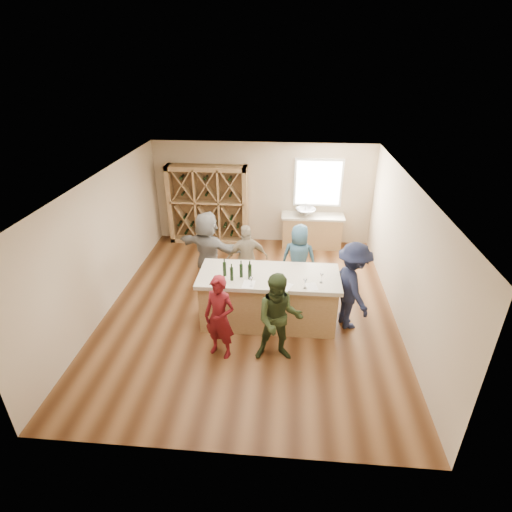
# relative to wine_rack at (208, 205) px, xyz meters

# --- Properties ---
(floor) EXTENTS (6.00, 7.00, 0.10)m
(floor) POSITION_rel_wine_rack_xyz_m (1.50, -3.27, -1.15)
(floor) COLOR brown
(floor) RESTS_ON ground
(ceiling) EXTENTS (6.00, 7.00, 0.10)m
(ceiling) POSITION_rel_wine_rack_xyz_m (1.50, -3.27, 1.75)
(ceiling) COLOR white
(ceiling) RESTS_ON ground
(wall_back) EXTENTS (6.00, 0.10, 2.80)m
(wall_back) POSITION_rel_wine_rack_xyz_m (1.50, 0.28, 0.30)
(wall_back) COLOR tan
(wall_back) RESTS_ON ground
(wall_front) EXTENTS (6.00, 0.10, 2.80)m
(wall_front) POSITION_rel_wine_rack_xyz_m (1.50, -6.82, 0.30)
(wall_front) COLOR tan
(wall_front) RESTS_ON ground
(wall_left) EXTENTS (0.10, 7.00, 2.80)m
(wall_left) POSITION_rel_wine_rack_xyz_m (-1.55, -3.27, 0.30)
(wall_left) COLOR tan
(wall_left) RESTS_ON ground
(wall_right) EXTENTS (0.10, 7.00, 2.80)m
(wall_right) POSITION_rel_wine_rack_xyz_m (4.55, -3.27, 0.30)
(wall_right) COLOR tan
(wall_right) RESTS_ON ground
(window_frame) EXTENTS (1.30, 0.06, 1.30)m
(window_frame) POSITION_rel_wine_rack_xyz_m (3.00, 0.20, 0.65)
(window_frame) COLOR white
(window_frame) RESTS_ON wall_back
(window_pane) EXTENTS (1.18, 0.01, 1.18)m
(window_pane) POSITION_rel_wine_rack_xyz_m (3.00, 0.17, 0.65)
(window_pane) COLOR white
(window_pane) RESTS_ON wall_back
(wine_rack) EXTENTS (2.20, 0.45, 2.20)m
(wine_rack) POSITION_rel_wine_rack_xyz_m (0.00, 0.00, 0.00)
(wine_rack) COLOR #9B774A
(wine_rack) RESTS_ON floor
(back_counter_base) EXTENTS (1.60, 0.58, 0.86)m
(back_counter_base) POSITION_rel_wine_rack_xyz_m (2.90, -0.07, -0.67)
(back_counter_base) COLOR #9B774A
(back_counter_base) RESTS_ON floor
(back_counter_top) EXTENTS (1.70, 0.62, 0.06)m
(back_counter_top) POSITION_rel_wine_rack_xyz_m (2.90, -0.07, -0.21)
(back_counter_top) COLOR #BEB49C
(back_counter_top) RESTS_ON back_counter_base
(sink) EXTENTS (0.54, 0.54, 0.19)m
(sink) POSITION_rel_wine_rack_xyz_m (2.70, -0.07, -0.09)
(sink) COLOR silver
(sink) RESTS_ON back_counter_top
(faucet) EXTENTS (0.02, 0.02, 0.30)m
(faucet) POSITION_rel_wine_rack_xyz_m (2.70, 0.11, -0.03)
(faucet) COLOR silver
(faucet) RESTS_ON back_counter_top
(tasting_counter_base) EXTENTS (2.60, 1.00, 1.00)m
(tasting_counter_base) POSITION_rel_wine_rack_xyz_m (1.91, -3.69, -0.60)
(tasting_counter_base) COLOR #9B774A
(tasting_counter_base) RESTS_ON floor
(tasting_counter_top) EXTENTS (2.72, 1.12, 0.08)m
(tasting_counter_top) POSITION_rel_wine_rack_xyz_m (1.91, -3.69, -0.06)
(tasting_counter_top) COLOR #BEB49C
(tasting_counter_top) RESTS_ON tasting_counter_base
(wine_bottle_a) EXTENTS (0.08, 0.08, 0.28)m
(wine_bottle_a) POSITION_rel_wine_rack_xyz_m (1.06, -3.80, 0.12)
(wine_bottle_a) COLOR black
(wine_bottle_a) RESTS_ON tasting_counter_top
(wine_bottle_b) EXTENTS (0.08, 0.08, 0.26)m
(wine_bottle_b) POSITION_rel_wine_rack_xyz_m (1.22, -3.96, 0.11)
(wine_bottle_b) COLOR black
(wine_bottle_b) RESTS_ON tasting_counter_top
(wine_bottle_c) EXTENTS (0.08, 0.08, 0.27)m
(wine_bottle_c) POSITION_rel_wine_rack_xyz_m (1.38, -3.83, 0.11)
(wine_bottle_c) COLOR black
(wine_bottle_c) RESTS_ON tasting_counter_top
(wine_bottle_d) EXTENTS (0.08, 0.08, 0.30)m
(wine_bottle_d) POSITION_rel_wine_rack_xyz_m (1.55, -3.88, 0.13)
(wine_bottle_d) COLOR black
(wine_bottle_d) RESTS_ON tasting_counter_top
(wine_glass_a) EXTENTS (0.09, 0.09, 0.18)m
(wine_glass_a) POSITION_rel_wine_rack_xyz_m (1.60, -4.15, 0.07)
(wine_glass_a) COLOR white
(wine_glass_a) RESTS_ON tasting_counter_top
(wine_glass_b) EXTENTS (0.08, 0.08, 0.17)m
(wine_glass_b) POSITION_rel_wine_rack_xyz_m (2.12, -4.16, 0.06)
(wine_glass_b) COLOR white
(wine_glass_b) RESTS_ON tasting_counter_top
(wine_glass_c) EXTENTS (0.09, 0.09, 0.19)m
(wine_glass_c) POSITION_rel_wine_rack_xyz_m (2.58, -4.13, 0.07)
(wine_glass_c) COLOR white
(wine_glass_c) RESTS_ON tasting_counter_top
(wine_glass_e) EXTENTS (0.09, 0.09, 0.18)m
(wine_glass_e) POSITION_rel_wine_rack_xyz_m (2.89, -3.90, 0.07)
(wine_glass_e) COLOR white
(wine_glass_e) RESTS_ON tasting_counter_top
(tasting_menu_a) EXTENTS (0.24, 0.31, 0.00)m
(tasting_menu_a) POSITION_rel_wine_rack_xyz_m (1.55, -4.08, -0.02)
(tasting_menu_a) COLOR white
(tasting_menu_a) RESTS_ON tasting_counter_top
(tasting_menu_b) EXTENTS (0.34, 0.39, 0.00)m
(tasting_menu_b) POSITION_rel_wine_rack_xyz_m (2.21, -4.11, -0.02)
(tasting_menu_b) COLOR white
(tasting_menu_b) RESTS_ON tasting_counter_top
(tasting_menu_c) EXTENTS (0.25, 0.31, 0.00)m
(tasting_menu_c) POSITION_rel_wine_rack_xyz_m (2.70, -4.06, -0.02)
(tasting_menu_c) COLOR white
(tasting_menu_c) RESTS_ON tasting_counter_top
(person_near_left) EXTENTS (0.69, 0.60, 1.59)m
(person_near_left) POSITION_rel_wine_rack_xyz_m (1.11, -4.76, -0.30)
(person_near_left) COLOR #590F14
(person_near_left) RESTS_ON floor
(person_near_right) EXTENTS (0.85, 0.52, 1.69)m
(person_near_right) POSITION_rel_wine_rack_xyz_m (2.14, -4.78, -0.26)
(person_near_right) COLOR #263319
(person_near_right) RESTS_ON floor
(person_server) EXTENTS (0.86, 1.27, 1.79)m
(person_server) POSITION_rel_wine_rack_xyz_m (3.50, -3.68, -0.20)
(person_server) COLOR #191E38
(person_server) RESTS_ON floor
(person_far_mid) EXTENTS (1.03, 0.70, 1.59)m
(person_far_mid) POSITION_rel_wine_rack_xyz_m (1.35, -2.54, -0.30)
(person_far_mid) COLOR gray
(person_far_mid) RESTS_ON floor
(person_far_right) EXTENTS (0.83, 0.59, 1.58)m
(person_far_right) POSITION_rel_wine_rack_xyz_m (2.50, -2.41, -0.31)
(person_far_right) COLOR #335972
(person_far_right) RESTS_ON floor
(person_far_left) EXTENTS (1.80, 1.19, 1.83)m
(person_far_left) POSITION_rel_wine_rack_xyz_m (0.46, -2.43, -0.19)
(person_far_left) COLOR slate
(person_far_left) RESTS_ON floor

